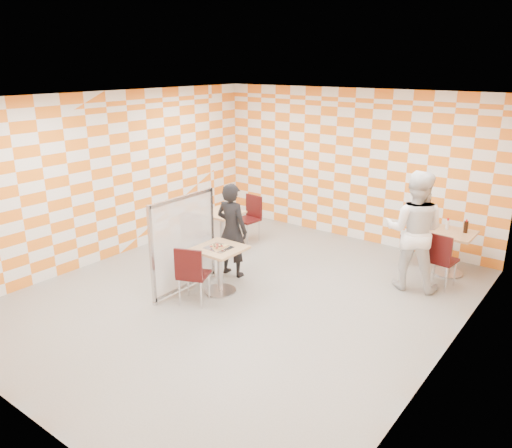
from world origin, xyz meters
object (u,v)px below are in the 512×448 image
(empty_table, at_px, (222,224))
(soda_bottle, at_px, (466,227))
(chair_second_side, at_px, (418,236))
(man_dark, at_px, (232,230))
(chair_second_front, at_px, (440,256))
(second_table, at_px, (451,246))
(main_table, at_px, (220,262))
(chair_empty_far, at_px, (250,214))
(partition, at_px, (184,243))
(sport_bottle, at_px, (447,224))
(chair_empty_near, at_px, (194,231))
(man_white, at_px, (414,231))
(chair_main_front, at_px, (191,271))

(empty_table, relative_size, soda_bottle, 3.26)
(chair_second_side, height_order, man_dark, man_dark)
(empty_table, bearing_deg, chair_second_front, 10.96)
(second_table, relative_size, chair_second_front, 0.81)
(main_table, distance_m, chair_empty_far, 2.46)
(second_table, height_order, chair_second_side, chair_second_side)
(chair_second_front, xyz_separation_m, soda_bottle, (0.14, 0.79, 0.31))
(partition, distance_m, sport_bottle, 4.46)
(chair_empty_near, bearing_deg, main_table, -30.57)
(man_white, bearing_deg, empty_table, -4.54)
(chair_second_side, height_order, chair_empty_far, same)
(chair_second_front, relative_size, man_dark, 0.58)
(man_dark, bearing_deg, empty_table, -43.96)
(chair_empty_far, bearing_deg, chair_second_front, 0.27)
(partition, height_order, man_dark, man_dark)
(empty_table, bearing_deg, man_dark, -41.01)
(chair_main_front, bearing_deg, soda_bottle, 51.44)
(chair_second_side, distance_m, chair_empty_near, 4.00)
(second_table, xyz_separation_m, empty_table, (-3.87, -1.44, 0.00))
(chair_main_front, relative_size, chair_empty_far, 1.00)
(chair_empty_near, xyz_separation_m, man_dark, (0.98, -0.10, 0.25))
(chair_empty_far, relative_size, man_white, 0.48)
(empty_table, distance_m, chair_empty_far, 0.75)
(main_table, height_order, partition, partition)
(chair_second_side, distance_m, sport_bottle, 0.55)
(chair_second_front, height_order, man_white, man_white)
(empty_table, bearing_deg, chair_empty_near, -93.37)
(second_table, height_order, chair_empty_near, chair_empty_near)
(main_table, bearing_deg, man_white, 40.76)
(main_table, bearing_deg, chair_second_front, 39.60)
(second_table, relative_size, chair_empty_near, 0.81)
(second_table, relative_size, soda_bottle, 3.26)
(chair_empty_far, relative_size, man_dark, 0.58)
(chair_main_front, bearing_deg, partition, 145.63)
(second_table, bearing_deg, main_table, -132.43)
(main_table, distance_m, second_table, 3.93)
(man_white, relative_size, sport_bottle, 9.57)
(second_table, distance_m, chair_second_side, 0.59)
(second_table, relative_size, man_white, 0.39)
(chair_second_side, height_order, man_white, man_white)
(chair_second_side, height_order, chair_empty_near, same)
(empty_table, distance_m, chair_second_side, 3.61)
(man_dark, relative_size, man_white, 0.84)
(man_dark, distance_m, man_white, 2.92)
(main_table, relative_size, empty_table, 1.00)
(chair_empty_far, distance_m, man_white, 3.44)
(soda_bottle, bearing_deg, chair_second_side, -177.00)
(chair_empty_near, bearing_deg, chair_main_front, -47.42)
(empty_table, bearing_deg, soda_bottle, 20.85)
(chair_empty_far, xyz_separation_m, man_white, (3.40, -0.21, 0.41))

